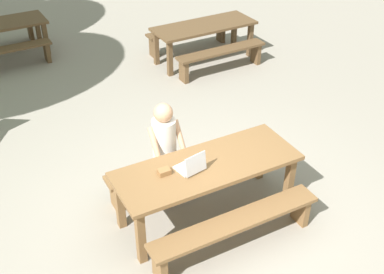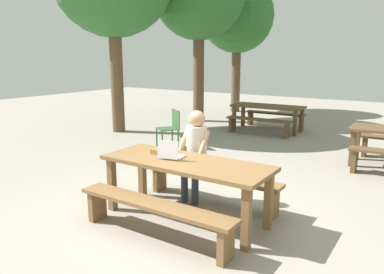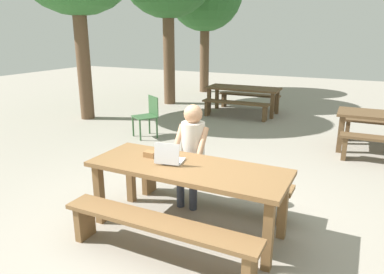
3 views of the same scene
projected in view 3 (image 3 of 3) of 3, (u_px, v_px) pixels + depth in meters
ground_plane at (188, 229)px, 4.08m from camera, size 30.00×30.00×0.00m
picnic_table_front at (187, 175)px, 3.89m from camera, size 2.18×0.81×0.77m
bench_near at (157, 230)px, 3.43m from camera, size 2.05×0.30×0.43m
bench_far at (210, 182)px, 4.53m from camera, size 2.05×0.30×0.43m
laptop at (169, 158)px, 3.92m from camera, size 0.32×0.31×0.25m
small_pouch at (150, 154)px, 4.13m from camera, size 0.14×0.10×0.06m
person_seated at (192, 148)px, 4.48m from camera, size 0.40×0.40×1.31m
plastic_chair at (148, 115)px, 7.53m from camera, size 0.61×0.61×0.86m
picnic_table_rear at (243, 91)px, 9.67m from camera, size 1.96×0.87×0.71m
bench_rear_south at (235, 106)px, 9.19m from camera, size 1.75×0.35×0.43m
bench_rear_north at (249, 98)px, 10.32m from camera, size 1.75×0.35×0.43m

